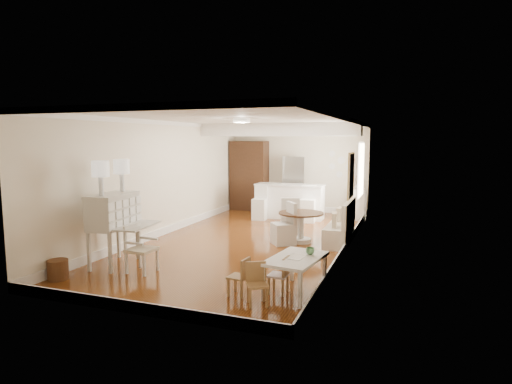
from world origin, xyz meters
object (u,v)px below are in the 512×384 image
Objects in this scene: kids_chair_a at (238,276)px; bar_stool_left at (260,203)px; secretary_bureau at (114,229)px; kids_chair_c at (257,284)px; gustavian_armchair at (142,249)px; kids_chair_b at (278,274)px; dining_table at (301,227)px; breakfast_counter at (290,201)px; wicker_basket at (58,270)px; sideboard at (357,203)px; pantry_cabinet at (249,176)px; slip_chair_near at (283,223)px; kids_table at (296,275)px; slip_chair_far at (290,216)px; bar_stool_right at (308,204)px; fridge at (305,185)px.

bar_stool_left reaches higher than kids_chair_a.
kids_chair_c is (3.19, -0.95, -0.37)m from secretary_bureau.
kids_chair_b is at bearing -91.28° from gustavian_armchair.
breakfast_counter is (-1.06, 2.85, 0.17)m from dining_table.
sideboard is (4.05, 7.51, 0.28)m from wicker_basket.
breakfast_counter is 2.11m from pantry_cabinet.
bar_stool_left reaches higher than slip_chair_near.
slip_chair_far reaches higher than kids_table.
pantry_cabinet is 2.45× the size of sideboard.
kids_chair_c is at bearing -75.03° from bar_stool_left.
secretary_bureau is 7.46m from sideboard.
kids_chair_c is 0.62× the size of bar_stool_left.
bar_stool_left is (-2.55, 5.57, 0.21)m from kids_table.
kids_chair_c is 8.44m from pantry_cabinet.
bar_stool_right is at bearing -32.48° from pantry_cabinet.
kids_table is at bearing 30.08° from kids_chair_c.
gustavian_armchair is 2.10m from kids_chair_a.
kids_chair_c is 0.60× the size of dining_table.
breakfast_counter is 1.96× the size of bar_stool_right.
breakfast_counter is (-0.72, 3.15, 0.04)m from slip_chair_near.
gustavian_armchair is 0.90× the size of sideboard.
kids_chair_a reaches higher than kids_chair_b.
dining_table reaches higher than kids_chair_c.
dining_table is at bearing 102.57° from kids_table.
kids_chair_c is at bearing -68.43° from pantry_cabinet.
bar_stool_left reaches higher than wicker_basket.
bar_stool_right reaches higher than wicker_basket.
kids_chair_a is 4.37m from slip_chair_far.
pantry_cabinet is (-2.76, 3.93, 0.80)m from dining_table.
bar_stool_left is 1.89m from fridge.
breakfast_counter is at bearing -173.66° from sideboard.
fridge is (2.00, 6.83, 0.22)m from secretary_bureau.
kids_chair_c is at bearing -81.32° from fridge.
pantry_cabinet is (-3.23, 7.25, 0.86)m from kids_chair_b.
fridge reaches higher than secretary_bureau.
breakfast_counter is at bearing 106.29° from kids_table.
fridge is (-1.33, 7.22, 0.61)m from kids_chair_b.
wicker_basket is at bearing -77.77° from kids_chair_a.
bar_stool_right is (-0.74, 6.31, 0.22)m from kids_chair_c.
wicker_basket is 3.54m from kids_chair_c.
kids_chair_a reaches higher than kids_table.
kids_table is 0.88m from kids_chair_a.
fridge reaches higher than kids_chair_b.
bar_stool_right is (2.80, 6.40, 0.35)m from wicker_basket.
wicker_basket is at bearing -76.83° from kids_chair_b.
kids_chair_b is at bearing -81.93° from dining_table.
secretary_bureau reaches higher than gustavian_armchair.
wicker_basket is 5.45m from slip_chair_far.
bar_stool_left is (1.03, 5.26, -0.19)m from secretary_bureau.
bar_stool_right reaches higher than gustavian_armchair.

